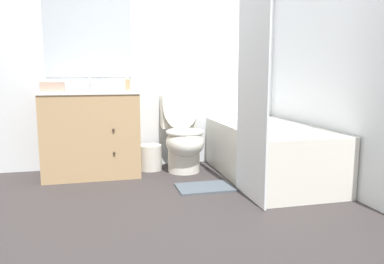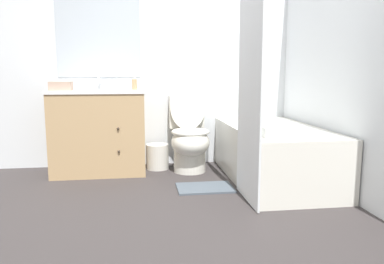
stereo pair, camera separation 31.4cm
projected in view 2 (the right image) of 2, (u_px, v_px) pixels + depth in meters
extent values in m
plane|color=#383333|center=(201.00, 225.00, 2.44)|extent=(14.00, 14.00, 0.00)
cube|color=silver|center=(174.00, 48.00, 3.98)|extent=(8.00, 0.05, 2.50)
cube|color=#B2BCC6|center=(98.00, 31.00, 3.82)|extent=(0.84, 0.01, 0.93)
cube|color=silver|center=(327.00, 43.00, 3.28)|extent=(0.05, 2.74, 2.50)
cube|color=tan|center=(99.00, 133.00, 3.71)|extent=(0.89, 0.54, 0.80)
cube|color=white|center=(98.00, 91.00, 3.65)|extent=(0.91, 0.56, 0.03)
cylinder|color=silver|center=(98.00, 95.00, 3.66)|extent=(0.34, 0.34, 0.10)
sphere|color=#382D23|center=(118.00, 129.00, 3.45)|extent=(0.02, 0.02, 0.02)
sphere|color=#382D23|center=(119.00, 151.00, 3.48)|extent=(0.02, 0.02, 0.02)
cylinder|color=silver|center=(100.00, 87.00, 3.85)|extent=(0.04, 0.04, 0.04)
cylinder|color=silver|center=(99.00, 81.00, 3.80)|extent=(0.02, 0.11, 0.09)
cylinder|color=silver|center=(94.00, 87.00, 3.84)|extent=(0.03, 0.03, 0.04)
cylinder|color=silver|center=(105.00, 87.00, 3.85)|extent=(0.03, 0.03, 0.04)
cylinder|color=silver|center=(190.00, 160.00, 3.78)|extent=(0.32, 0.32, 0.23)
ellipsoid|color=silver|center=(190.00, 142.00, 3.70)|extent=(0.38, 0.46, 0.28)
torus|color=silver|center=(190.00, 132.00, 3.68)|extent=(0.38, 0.38, 0.04)
cube|color=silver|center=(186.00, 112.00, 3.97)|extent=(0.36, 0.18, 0.34)
ellipsoid|color=silver|center=(188.00, 109.00, 3.85)|extent=(0.36, 0.14, 0.43)
cube|color=silver|center=(273.00, 153.00, 3.46)|extent=(0.77, 1.56, 0.50)
cube|color=#A5A7A2|center=(274.00, 127.00, 3.42)|extent=(0.65, 1.44, 0.01)
cube|color=white|center=(250.00, 72.00, 2.77)|extent=(0.02, 0.58, 1.97)
cylinder|color=silver|center=(157.00, 157.00, 3.88)|extent=(0.23, 0.23, 0.26)
cube|color=white|center=(114.00, 85.00, 3.79)|extent=(0.11, 0.13, 0.08)
ellipsoid|color=white|center=(114.00, 80.00, 3.79)|extent=(0.05, 0.04, 0.03)
cylinder|color=tan|center=(134.00, 84.00, 3.65)|extent=(0.05, 0.05, 0.10)
cylinder|color=silver|center=(134.00, 78.00, 3.64)|extent=(0.03, 0.03, 0.03)
cube|color=tan|center=(61.00, 86.00, 3.45)|extent=(0.20, 0.14, 0.08)
cube|color=white|center=(282.00, 131.00, 2.87)|extent=(0.32, 0.22, 0.08)
cube|color=#4C5660|center=(205.00, 188.00, 3.22)|extent=(0.48, 0.32, 0.02)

